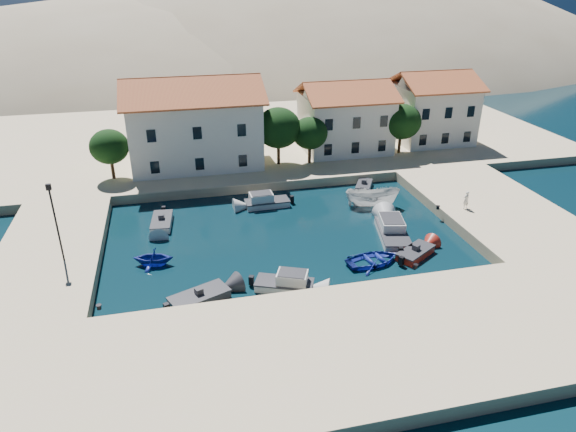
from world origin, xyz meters
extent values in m
plane|color=black|center=(0.00, 0.00, 0.00)|extent=(400.00, 400.00, 0.00)
cube|color=beige|center=(0.00, -6.00, 0.50)|extent=(52.00, 12.00, 1.00)
cube|color=beige|center=(20.50, 10.00, 0.50)|extent=(11.00, 20.00, 1.00)
cube|color=beige|center=(-19.00, 10.00, 0.50)|extent=(8.00, 20.00, 1.00)
cube|color=beige|center=(2.00, 38.00, 0.50)|extent=(80.00, 36.00, 1.00)
ellipsoid|color=gray|center=(-10.00, 110.00, -20.00)|extent=(198.00, 126.00, 72.00)
ellipsoid|color=gray|center=(35.00, 130.00, -25.00)|extent=(220.00, 176.00, 99.00)
cube|color=white|center=(-6.00, 28.00, 4.75)|extent=(14.00, 9.00, 7.50)
pyramid|color=#A13E24|center=(-6.00, 28.00, 9.60)|extent=(14.70, 9.45, 2.20)
cube|color=white|center=(12.00, 29.00, 4.25)|extent=(10.00, 8.00, 6.50)
pyramid|color=#A13E24|center=(12.00, 29.00, 8.40)|extent=(10.50, 8.40, 1.80)
cube|color=white|center=(24.00, 30.00, 4.50)|extent=(9.00, 8.00, 7.00)
pyramid|color=#A13E24|center=(24.00, 30.00, 8.90)|extent=(9.45, 8.40, 1.80)
cylinder|color=#382314|center=(-15.00, 25.00, 2.25)|extent=(0.36, 0.36, 2.50)
ellipsoid|color=black|center=(-15.00, 25.00, 4.50)|extent=(4.00, 4.00, 3.60)
cylinder|color=#382314|center=(3.00, 25.50, 2.50)|extent=(0.36, 0.36, 3.00)
ellipsoid|color=black|center=(3.00, 25.50, 5.20)|extent=(5.00, 5.00, 4.50)
cylinder|color=#382314|center=(6.50, 25.00, 2.25)|extent=(0.36, 0.36, 2.50)
ellipsoid|color=black|center=(6.50, 25.00, 4.50)|extent=(4.00, 4.00, 3.60)
cylinder|color=#382314|center=(18.00, 26.00, 2.38)|extent=(0.36, 0.36, 2.75)
ellipsoid|color=black|center=(18.00, 26.00, 4.85)|extent=(4.60, 4.60, 4.14)
cylinder|color=black|center=(-17.50, 8.00, 4.00)|extent=(0.14, 0.14, 6.00)
cube|color=black|center=(-17.50, 8.00, 7.00)|extent=(0.35, 0.25, 0.45)
cylinder|color=black|center=(-14.30, 0.80, 1.15)|extent=(0.36, 0.36, 0.30)
cylinder|color=black|center=(8.00, 0.80, 1.15)|extent=(0.36, 0.36, 0.30)
cylinder|color=black|center=(14.70, 10.00, 1.15)|extent=(0.36, 0.36, 0.30)
cube|color=#2E2E32|center=(-7.84, 1.69, 0.25)|extent=(4.45, 3.27, 0.90)
cube|color=#2E2E32|center=(-7.84, 1.69, 0.58)|extent=(4.55, 3.34, 0.10)
cube|color=#2E2E32|center=(-7.84, 1.69, 0.80)|extent=(0.66, 0.66, 0.50)
cube|color=silver|center=(-1.73, 1.84, 0.25)|extent=(4.43, 3.21, 0.90)
cube|color=#2E2E32|center=(-1.73, 1.84, 0.58)|extent=(4.53, 3.28, 0.10)
cube|color=silver|center=(-1.73, 1.84, 0.95)|extent=(2.57, 2.21, 0.90)
imported|color=navy|center=(5.92, 3.80, 0.00)|extent=(4.90, 3.85, 0.92)
cube|color=maroon|center=(9.64, 4.03, 0.25)|extent=(3.78, 3.20, 0.90)
cube|color=#2E2E32|center=(9.64, 4.03, 0.58)|extent=(3.86, 3.27, 0.10)
cube|color=#2E2E32|center=(9.64, 4.03, 0.80)|extent=(0.69, 0.69, 0.50)
cube|color=silver|center=(9.22, 7.59, 0.25)|extent=(3.44, 5.94, 0.90)
cube|color=#2E2E32|center=(9.22, 7.59, 0.58)|extent=(3.52, 6.08, 0.10)
cube|color=silver|center=(9.22, 7.59, 0.95)|extent=(2.53, 3.31, 0.90)
imported|color=silver|center=(9.89, 14.09, 0.00)|extent=(5.55, 3.15, 2.02)
cube|color=silver|center=(10.71, 18.46, 0.25)|extent=(2.70, 3.35, 0.90)
cube|color=#2E2E32|center=(10.71, 18.46, 0.58)|extent=(2.75, 3.43, 0.10)
cube|color=#2E2E32|center=(10.71, 18.46, 0.80)|extent=(0.68, 0.68, 0.50)
imported|color=navy|center=(-10.97, 7.52, 0.00)|extent=(3.55, 3.23, 1.62)
cube|color=silver|center=(-10.24, 14.54, 0.25)|extent=(2.08, 3.99, 0.90)
cube|color=#2E2E32|center=(-10.24, 14.54, 0.58)|extent=(2.12, 4.08, 0.10)
cube|color=#2E2E32|center=(-10.24, 14.54, 0.80)|extent=(0.55, 0.55, 0.50)
cube|color=silver|center=(-0.12, 16.45, 0.25)|extent=(4.25, 1.90, 0.90)
cube|color=#2E2E32|center=(-0.12, 16.45, 0.58)|extent=(4.35, 1.94, 0.10)
cube|color=silver|center=(-0.12, 16.45, 0.95)|extent=(2.27, 1.58, 0.90)
imported|color=white|center=(17.22, 9.59, 1.84)|extent=(0.69, 0.53, 1.68)
camera|label=1|loc=(-8.63, -28.74, 20.80)|focal=32.00mm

